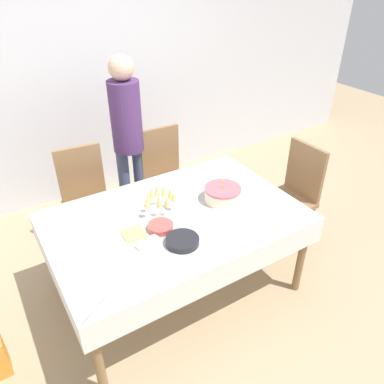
% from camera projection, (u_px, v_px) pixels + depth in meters
% --- Properties ---
extents(ground_plane, '(12.00, 12.00, 0.00)m').
position_uv_depth(ground_plane, '(177.00, 288.00, 3.13)').
color(ground_plane, tan).
extents(wall_back, '(8.00, 0.05, 2.70)m').
position_uv_depth(wall_back, '(81.00, 73.00, 3.77)').
color(wall_back, silver).
rests_on(wall_back, ground_plane).
extents(dining_table, '(1.82, 1.19, 0.74)m').
position_uv_depth(dining_table, '(176.00, 227.00, 2.79)').
color(dining_table, white).
rests_on(dining_table, ground_plane).
extents(dining_chair_far_left, '(0.46, 0.46, 0.98)m').
position_uv_depth(dining_chair_far_left, '(86.00, 196.00, 3.32)').
color(dining_chair_far_left, olive).
rests_on(dining_chair_far_left, ground_plane).
extents(dining_chair_far_right, '(0.43, 0.43, 0.98)m').
position_uv_depth(dining_chair_far_right, '(166.00, 173.00, 3.68)').
color(dining_chair_far_right, olive).
rests_on(dining_chair_far_right, ground_plane).
extents(dining_chair_right_end, '(0.43, 0.43, 0.98)m').
position_uv_depth(dining_chair_right_end, '(293.00, 191.00, 3.39)').
color(dining_chair_right_end, olive).
rests_on(dining_chair_right_end, ground_plane).
extents(birthday_cake, '(0.28, 0.28, 0.18)m').
position_uv_depth(birthday_cake, '(223.00, 194.00, 2.88)').
color(birthday_cake, beige).
rests_on(birthday_cake, dining_table).
extents(champagne_tray, '(0.31, 0.31, 0.18)m').
position_uv_depth(champagne_tray, '(160.00, 201.00, 2.73)').
color(champagne_tray, silver).
rests_on(champagne_tray, dining_table).
extents(plate_stack_main, '(0.22, 0.22, 0.04)m').
position_uv_depth(plate_stack_main, '(182.00, 241.00, 2.46)').
color(plate_stack_main, black).
rests_on(plate_stack_main, dining_table).
extents(plate_stack_dessert, '(0.18, 0.18, 0.04)m').
position_uv_depth(plate_stack_dessert, '(161.00, 227.00, 2.59)').
color(plate_stack_dessert, '#CC4C47').
rests_on(plate_stack_dessert, dining_table).
extents(cake_knife, '(0.30, 0.07, 0.00)m').
position_uv_depth(cake_knife, '(248.00, 210.00, 2.79)').
color(cake_knife, silver).
rests_on(cake_knife, dining_table).
extents(fork_pile, '(0.18, 0.10, 0.02)m').
position_uv_depth(fork_pile, '(148.00, 242.00, 2.46)').
color(fork_pile, silver).
rests_on(fork_pile, dining_table).
extents(napkin_pile, '(0.15, 0.15, 0.01)m').
position_uv_depth(napkin_pile, '(134.00, 233.00, 2.55)').
color(napkin_pile, '#E0D166').
rests_on(napkin_pile, dining_table).
extents(person_standing, '(0.28, 0.28, 1.68)m').
position_uv_depth(person_standing, '(127.00, 129.00, 3.40)').
color(person_standing, '#3F4C72').
rests_on(person_standing, ground_plane).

